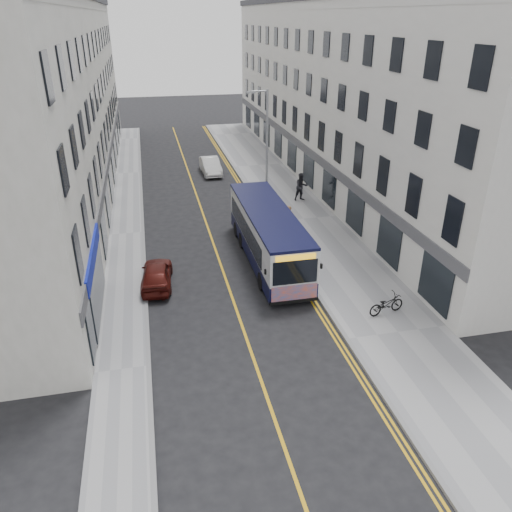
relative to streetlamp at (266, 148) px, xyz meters
name	(u,v)px	position (x,y,z in m)	size (l,w,h in m)	color
ground	(246,336)	(-4.17, -14.00, -4.38)	(140.00, 140.00, 0.00)	black
pavement_east	(303,219)	(2.08, -2.00, -4.32)	(4.50, 64.00, 0.12)	gray
pavement_west	(126,234)	(-9.17, -2.00, -4.32)	(2.00, 64.00, 0.12)	gray
kerb_east	(270,222)	(-0.17, -2.00, -4.32)	(0.18, 64.00, 0.13)	slate
kerb_west	(143,233)	(-8.17, -2.00, -4.32)	(0.18, 64.00, 0.13)	slate
road_centre_line	(208,228)	(-4.17, -2.00, -4.38)	(0.12, 64.00, 0.01)	gold
road_dbl_yellow_inner	(263,224)	(-0.62, -2.00, -4.38)	(0.10, 64.00, 0.01)	gold
road_dbl_yellow_outer	(266,223)	(-0.42, -2.00, -4.38)	(0.10, 64.00, 0.01)	gold
terrace_east	(337,95)	(7.33, 7.00, 2.12)	(6.00, 46.00, 13.00)	silver
terrace_west	(58,104)	(-13.17, 7.00, 2.12)	(6.00, 46.00, 13.00)	silver
streetlamp	(266,148)	(0.00, 0.00, 0.00)	(1.32, 0.18, 8.00)	#9A9DA3
city_bus	(268,234)	(-1.59, -7.30, -2.79)	(2.34, 10.02, 2.91)	black
bicycle	(386,304)	(2.21, -13.76, -3.80)	(0.62, 1.77, 0.93)	black
pedestrian_near	(289,220)	(0.46, -4.16, -3.39)	(0.64, 0.42, 1.75)	#8E6440
pedestrian_far	(301,187)	(2.98, 1.48, -3.27)	(0.96, 0.75, 1.98)	black
car_white	(211,166)	(-2.37, 9.85, -3.71)	(1.42, 4.06, 1.34)	silver
car_maroon	(157,274)	(-7.57, -8.77, -3.76)	(1.46, 3.63, 1.24)	#440F0B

